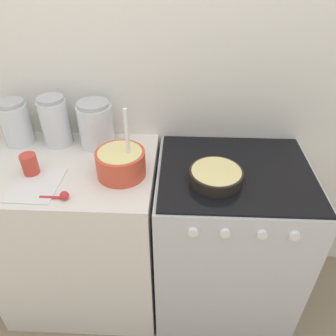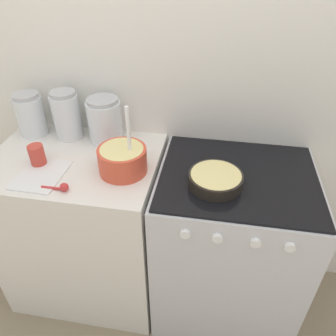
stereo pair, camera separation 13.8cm
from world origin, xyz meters
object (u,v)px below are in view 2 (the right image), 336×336
storage_jar_left (31,117)px  storage_jar_right (105,123)px  stove (228,246)px  tin_can (37,155)px  baking_pan (216,179)px  storage_jar_middle (67,118)px  mixing_bowl (122,158)px

storage_jar_left → storage_jar_right: storage_jar_right is taller
stove → tin_can: bearing=-175.7°
tin_can → baking_pan: bearing=-1.0°
storage_jar_middle → storage_jar_right: storage_jar_middle is taller
storage_jar_middle → tin_can: 0.27m
baking_pan → storage_jar_right: size_ratio=1.02×
stove → storage_jar_middle: size_ratio=3.73×
baking_pan → storage_jar_middle: 0.81m
storage_jar_left → tin_can: (0.16, -0.26, -0.04)m
stove → mixing_bowl: size_ratio=2.91×
storage_jar_right → tin_can: size_ratio=2.29×
tin_can → stove: bearing=4.3°
mixing_bowl → storage_jar_left: (-0.55, 0.25, 0.03)m
storage_jar_right → stove: bearing=-16.3°
stove → baking_pan: (-0.10, -0.08, 0.48)m
mixing_bowl → storage_jar_left: bearing=155.9°
storage_jar_right → tin_can: 0.35m
storage_jar_right → tin_can: bearing=-131.9°
storage_jar_left → storage_jar_right: bearing=-0.0°
storage_jar_middle → storage_jar_right: (0.20, -0.00, -0.01)m
baking_pan → storage_jar_right: storage_jar_right is taller
mixing_bowl → storage_jar_right: (-0.16, 0.25, 0.03)m
stove → mixing_bowl: mixing_bowl is taller
baking_pan → tin_can: bearing=179.0°
baking_pan → stove: bearing=39.9°
stove → storage_jar_middle: storage_jar_middle is taller
storage_jar_left → storage_jar_right: 0.39m
storage_jar_right → tin_can: (-0.23, -0.26, -0.05)m
mixing_bowl → storage_jar_right: mixing_bowl is taller
mixing_bowl → storage_jar_middle: bearing=145.2°
mixing_bowl → storage_jar_left: size_ratio=1.42×
storage_jar_middle → tin_can: storage_jar_middle is taller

